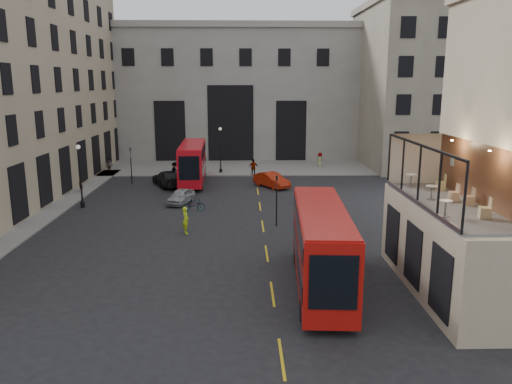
{
  "coord_description": "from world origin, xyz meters",
  "views": [
    {
      "loc": [
        -3.46,
        -23.26,
        10.37
      ],
      "look_at": [
        -2.55,
        10.13,
        3.0
      ],
      "focal_mm": 35.0,
      "sensor_mm": 36.0,
      "label": 1
    }
  ],
  "objects_px": {
    "car_c": "(168,178)",
    "cafe_table_near": "(446,206)",
    "bus_far": "(192,161)",
    "pedestrian_a": "(109,166)",
    "car_a": "(181,196)",
    "pedestrian_e": "(81,185)",
    "traffic_light_far": "(131,161)",
    "bicycle": "(194,205)",
    "cafe_chair_a": "(485,212)",
    "pedestrian_d": "(320,160)",
    "traffic_light_near": "(277,194)",
    "cafe_chair_c": "(454,196)",
    "pedestrian_c": "(253,168)",
    "bus_near": "(321,244)",
    "street_lamp_b": "(221,153)",
    "cafe_table_far": "(411,179)",
    "cafe_chair_d": "(441,185)",
    "cyclist": "(186,220)",
    "car_b": "(272,180)",
    "pedestrian_b": "(175,171)",
    "cafe_table_mid": "(431,190)",
    "street_lamp_a": "(81,180)"
  },
  "relations": [
    {
      "from": "bicycle",
      "to": "traffic_light_far",
      "type": "bearing_deg",
      "value": 22.37
    },
    {
      "from": "bicycle",
      "to": "cyclist",
      "type": "height_order",
      "value": "cyclist"
    },
    {
      "from": "cafe_chair_a",
      "to": "pedestrian_d",
      "type": "bearing_deg",
      "value": 91.18
    },
    {
      "from": "cafe_table_far",
      "to": "cafe_chair_d",
      "type": "relative_size",
      "value": 0.84
    },
    {
      "from": "street_lamp_b",
      "to": "pedestrian_c",
      "type": "xyz_separation_m",
      "value": [
        3.77,
        -1.85,
        -1.43
      ]
    },
    {
      "from": "cafe_table_near",
      "to": "pedestrian_a",
      "type": "bearing_deg",
      "value": 123.56
    },
    {
      "from": "pedestrian_e",
      "to": "cafe_table_far",
      "type": "xyz_separation_m",
      "value": [
        24.96,
        -20.14,
        4.32
      ]
    },
    {
      "from": "street_lamp_a",
      "to": "cyclist",
      "type": "bearing_deg",
      "value": -38.45
    },
    {
      "from": "cafe_chair_d",
      "to": "car_b",
      "type": "bearing_deg",
      "value": 109.04
    },
    {
      "from": "street_lamp_a",
      "to": "cafe_chair_c",
      "type": "relative_size",
      "value": 6.21
    },
    {
      "from": "street_lamp_b",
      "to": "pedestrian_e",
      "type": "bearing_deg",
      "value": -142.32
    },
    {
      "from": "car_a",
      "to": "cafe_table_mid",
      "type": "height_order",
      "value": "cafe_table_mid"
    },
    {
      "from": "pedestrian_a",
      "to": "cafe_chair_d",
      "type": "relative_size",
      "value": 1.92
    },
    {
      "from": "bus_far",
      "to": "cafe_table_mid",
      "type": "relative_size",
      "value": 14.76
    },
    {
      "from": "pedestrian_d",
      "to": "cafe_chair_d",
      "type": "bearing_deg",
      "value": 130.68
    },
    {
      "from": "traffic_light_far",
      "to": "bicycle",
      "type": "relative_size",
      "value": 2.06
    },
    {
      "from": "car_c",
      "to": "cafe_table_near",
      "type": "xyz_separation_m",
      "value": [
        16.5,
        -29.17,
        4.29
      ]
    },
    {
      "from": "street_lamp_a",
      "to": "pedestrian_e",
      "type": "distance_m",
      "value": 6.49
    },
    {
      "from": "bus_far",
      "to": "cyclist",
      "type": "height_order",
      "value": "bus_far"
    },
    {
      "from": "car_a",
      "to": "pedestrian_e",
      "type": "relative_size",
      "value": 2.39
    },
    {
      "from": "pedestrian_c",
      "to": "bus_near",
      "type": "bearing_deg",
      "value": 89.36
    },
    {
      "from": "street_lamp_b",
      "to": "cyclist",
      "type": "height_order",
      "value": "street_lamp_b"
    },
    {
      "from": "pedestrian_c",
      "to": "bicycle",
      "type": "bearing_deg",
      "value": 65.55
    },
    {
      "from": "pedestrian_b",
      "to": "car_c",
      "type": "bearing_deg",
      "value": -162.96
    },
    {
      "from": "street_lamp_b",
      "to": "pedestrian_c",
      "type": "height_order",
      "value": "street_lamp_b"
    },
    {
      "from": "car_a",
      "to": "cafe_chair_c",
      "type": "relative_size",
      "value": 4.34
    },
    {
      "from": "pedestrian_d",
      "to": "cafe_table_near",
      "type": "bearing_deg",
      "value": 127.67
    },
    {
      "from": "street_lamp_b",
      "to": "pedestrian_e",
      "type": "height_order",
      "value": "street_lamp_b"
    },
    {
      "from": "car_b",
      "to": "pedestrian_c",
      "type": "xyz_separation_m",
      "value": [
        -1.69,
        6.16,
        0.23
      ]
    },
    {
      "from": "car_a",
      "to": "cafe_chair_c",
      "type": "distance_m",
      "value": 24.89
    },
    {
      "from": "traffic_light_near",
      "to": "cafe_chair_c",
      "type": "bearing_deg",
      "value": -54.81
    },
    {
      "from": "bus_far",
      "to": "cafe_chair_a",
      "type": "distance_m",
      "value": 34.92
    },
    {
      "from": "cafe_table_far",
      "to": "car_a",
      "type": "bearing_deg",
      "value": 133.81
    },
    {
      "from": "car_b",
      "to": "cafe_table_near",
      "type": "relative_size",
      "value": 6.18
    },
    {
      "from": "car_b",
      "to": "bicycle",
      "type": "xyz_separation_m",
      "value": [
        -6.97,
        -9.31,
        -0.25
      ]
    },
    {
      "from": "traffic_light_near",
      "to": "cafe_table_mid",
      "type": "height_order",
      "value": "cafe_table_mid"
    },
    {
      "from": "cafe_chair_c",
      "to": "cafe_chair_d",
      "type": "bearing_deg",
      "value": 82.65
    },
    {
      "from": "cafe_chair_a",
      "to": "cafe_chair_d",
      "type": "relative_size",
      "value": 1.02
    },
    {
      "from": "bus_near",
      "to": "pedestrian_c",
      "type": "xyz_separation_m",
      "value": [
        -2.73,
        31.45,
        -1.41
      ]
    },
    {
      "from": "pedestrian_e",
      "to": "pedestrian_c",
      "type": "bearing_deg",
      "value": 96.65
    },
    {
      "from": "bus_far",
      "to": "pedestrian_a",
      "type": "relative_size",
      "value": 6.03
    },
    {
      "from": "street_lamp_b",
      "to": "cafe_table_far",
      "type": "xyz_separation_m",
      "value": [
        11.96,
        -30.18,
        2.71
      ]
    },
    {
      "from": "cafe_chair_a",
      "to": "pedestrian_a",
      "type": "bearing_deg",
      "value": 124.98
    },
    {
      "from": "traffic_light_far",
      "to": "bus_far",
      "type": "xyz_separation_m",
      "value": [
        6.31,
        0.4,
        -0.09
      ]
    },
    {
      "from": "car_b",
      "to": "cafe_table_near",
      "type": "bearing_deg",
      "value": -111.69
    },
    {
      "from": "bus_near",
      "to": "cafe_table_far",
      "type": "distance_m",
      "value": 6.85
    },
    {
      "from": "pedestrian_b",
      "to": "cafe_chair_d",
      "type": "xyz_separation_m",
      "value": [
        18.22,
        -27.3,
        3.94
      ]
    },
    {
      "from": "car_a",
      "to": "cafe_chair_d",
      "type": "relative_size",
      "value": 4.11
    },
    {
      "from": "cafe_table_mid",
      "to": "bicycle",
      "type": "bearing_deg",
      "value": 130.52
    },
    {
      "from": "traffic_light_near",
      "to": "cafe_table_far",
      "type": "bearing_deg",
      "value": -49.62
    }
  ]
}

